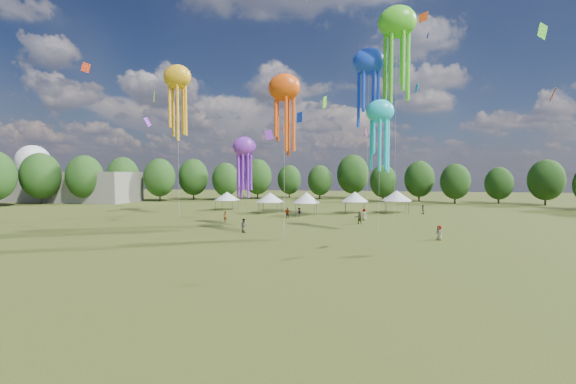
# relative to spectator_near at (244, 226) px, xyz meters

# --- Properties ---
(ground) EXTENTS (300.00, 300.00, 0.00)m
(ground) POSITION_rel_spectator_near_xyz_m (7.55, -31.06, -0.89)
(ground) COLOR #384416
(ground) RESTS_ON ground
(spectator_near) EXTENTS (1.10, 1.08, 1.79)m
(spectator_near) POSITION_rel_spectator_near_xyz_m (0.00, 0.00, 0.00)
(spectator_near) COLOR gray
(spectator_near) RESTS_ON ground
(spectators_far) EXTENTS (32.49, 28.19, 1.88)m
(spectators_far) POSITION_rel_spectator_near_xyz_m (12.93, 14.02, -0.02)
(spectators_far) COLOR gray
(spectators_far) RESTS_ON ground
(festival_tents) EXTENTS (39.29, 12.75, 4.30)m
(festival_tents) POSITION_rel_spectator_near_xyz_m (6.12, 25.05, 2.22)
(festival_tents) COLOR #47474C
(festival_tents) RESTS_ON ground
(show_kites) EXTENTS (40.45, 22.32, 32.36)m
(show_kites) POSITION_rel_spectator_near_xyz_m (8.61, 10.92, 20.78)
(show_kites) COLOR #FF530F
(show_kites) RESTS_ON ground
(small_kites) EXTENTS (74.21, 60.67, 44.52)m
(small_kites) POSITION_rel_spectator_near_xyz_m (7.62, 9.93, 28.96)
(small_kites) COLOR #FF530F
(small_kites) RESTS_ON ground
(treeline) EXTENTS (201.57, 95.24, 13.43)m
(treeline) POSITION_rel_spectator_near_xyz_m (3.69, 31.45, 5.65)
(treeline) COLOR #38281C
(treeline) RESTS_ON ground
(hangar) EXTENTS (40.00, 12.00, 8.00)m
(hangar) POSITION_rel_spectator_near_xyz_m (-64.45, 40.94, 3.11)
(hangar) COLOR gray
(hangar) RESTS_ON ground
(radome) EXTENTS (9.00, 9.00, 16.00)m
(radome) POSITION_rel_spectator_near_xyz_m (-80.45, 46.94, 9.09)
(radome) COLOR white
(radome) RESTS_ON ground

